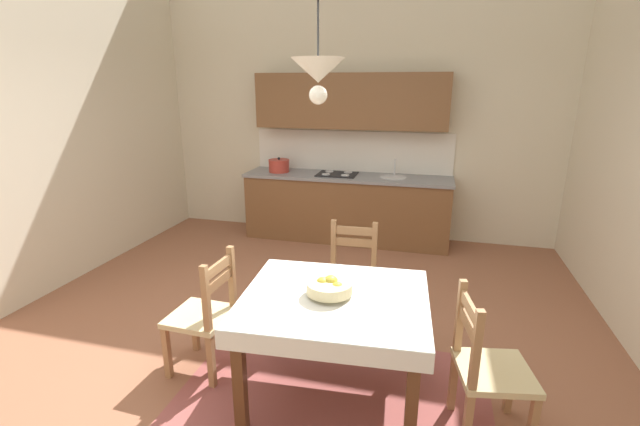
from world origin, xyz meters
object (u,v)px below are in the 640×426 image
fruit_bowl (330,287)px  dining_chair_window_side (487,370)px  kitchen_cabinetry (347,178)px  dining_chair_tv_side (205,316)px  dining_table (334,315)px  pendant_lamp (318,72)px  dining_chair_kitchen_side (351,280)px

fruit_bowl → dining_chair_window_side: bearing=-5.4°
kitchen_cabinetry → dining_chair_tv_side: kitchen_cabinetry is taller
dining_table → pendant_lamp: pendant_lamp is taller
kitchen_cabinetry → dining_chair_window_side: kitchen_cabinetry is taller
pendant_lamp → dining_table: bearing=-39.9°
dining_chair_window_side → pendant_lamp: (-1.09, 0.20, 1.69)m
dining_table → fruit_bowl: fruit_bowl is taller
kitchen_cabinetry → pendant_lamp: pendant_lamp is taller
kitchen_cabinetry → dining_chair_kitchen_side: bearing=-77.7°
kitchen_cabinetry → dining_chair_window_side: 3.58m
dining_table → fruit_bowl: (-0.03, 0.01, 0.19)m
dining_chair_window_side → dining_chair_tv_side: (-1.93, 0.13, 0.00)m
dining_chair_kitchen_side → fruit_bowl: (0.02, -0.90, 0.37)m
kitchen_cabinetry → dining_chair_kitchen_side: 2.32m
dining_chair_kitchen_side → pendant_lamp: size_ratio=1.16×
dining_chair_kitchen_side → pendant_lamp: (-0.08, -0.79, 1.69)m
kitchen_cabinetry → dining_chair_window_side: size_ratio=2.95×
kitchen_cabinetry → dining_chair_kitchen_side: (0.49, -2.23, -0.41)m
dining_chair_tv_side → fruit_bowl: 1.01m
dining_chair_tv_side → pendant_lamp: size_ratio=1.16×
dining_table → dining_chair_kitchen_side: bearing=93.7°
pendant_lamp → kitchen_cabinetry: bearing=97.7°
dining_chair_kitchen_side → pendant_lamp: bearing=-95.6°
dining_chair_kitchen_side → dining_chair_tv_side: 1.26m
dining_chair_window_side → fruit_bowl: dining_chair_window_side is taller
fruit_bowl → kitchen_cabinetry: bearing=99.3°
dining_table → dining_chair_window_side: 0.97m
dining_table → kitchen_cabinetry: bearing=99.8°
fruit_bowl → dining_chair_kitchen_side: bearing=91.6°
kitchen_cabinetry → dining_table: (0.55, -3.14, -0.23)m
dining_chair_tv_side → dining_chair_window_side: bearing=-4.0°
kitchen_cabinetry → fruit_bowl: kitchen_cabinetry is taller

